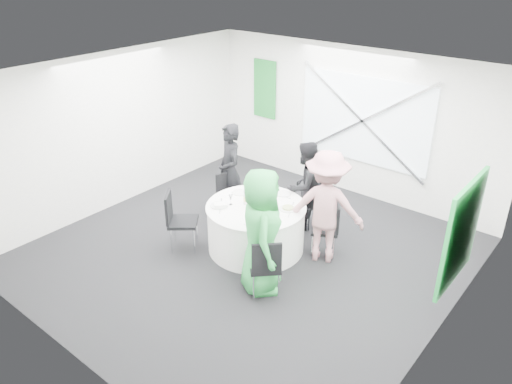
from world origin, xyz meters
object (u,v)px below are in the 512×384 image
Objects in this scene: chair_back_right at (330,225)px; person_woman_pink at (326,207)px; clear_water_bottle at (246,197)px; person_woman_green at (261,232)px; person_man_back_left at (230,171)px; chair_back at (312,198)px; green_water_bottle at (269,199)px; chair_back_left at (229,194)px; person_man_back at (305,186)px; chair_front_left at (177,216)px; banquet_table at (256,227)px; chair_front_right at (266,264)px.

chair_back_right is 0.50× the size of person_woman_pink.
person_woman_pink reaches higher than clear_water_bottle.
person_woman_green reaches higher than clear_water_bottle.
person_man_back_left is at bearing -28.40° from person_woman_pink.
green_water_bottle reaches higher than chair_back.
clear_water_bottle is (-0.87, 0.71, -0.03)m from person_woman_green.
chair_back is 2.62× the size of green_water_bottle.
chair_back_right is 0.49× the size of person_woman_green.
green_water_bottle is at bearing -1.61° from person_woman_pink.
person_man_back is (1.15, 0.63, 0.27)m from chair_back_left.
chair_front_left is at bearing -56.58° from person_man_back_left.
chair_front_left is 0.55× the size of person_woman_pink.
person_woman_green is (0.46, -1.97, 0.41)m from chair_back.
banquet_table is 1.74× the size of chair_back_right.
banquet_table is 1.26m from chair_front_right.
person_woman_green is (-0.27, -1.20, 0.02)m from person_woman_pink.
chair_back_left is (-0.95, 0.42, 0.12)m from banquet_table.
person_woman_pink is (0.98, 0.44, 0.51)m from banquet_table.
chair_back_right is 0.97× the size of chair_front_right.
person_woman_pink is (1.94, 1.22, 0.32)m from chair_front_left.
person_man_back_left is at bearing 150.96° from banquet_table.
chair_back_right is 1.43m from person_woman_green.
clear_water_bottle is (0.80, 0.72, 0.31)m from chair_front_left.
banquet_table is at bearing -90.00° from chair_back_right.
person_woman_pink is at bearing -55.89° from person_woman_green.
person_man_back_left is 1.35m from person_man_back.
chair_front_left is 0.63× the size of person_man_back.
chair_front_right is at bearing -38.58° from clear_water_bottle.
person_woman_green is at bearing 53.00° from person_woman_pink.
person_woman_green is (1.66, -1.18, 0.41)m from chair_back_left.
chair_front_right is at bearing -168.56° from person_woman_green.
chair_front_right is 2.84× the size of green_water_bottle.
person_man_back is 0.87× the size of person_woman_pink.
person_woman_pink is at bearing 22.53° from green_water_bottle.
person_man_back is 1.89m from person_woman_green.
chair_back_right is 0.53× the size of person_man_back_left.
person_woman_green reaches higher than chair_back_right.
banquet_table is 1.16m from chair_back_right.
chair_front_left is 1.40m from person_man_back_left.
person_woman_green reaches higher than chair_front_right.
person_woman_pink is (1.94, 0.02, 0.39)m from chair_back_left.
chair_back_right is at bearing -54.97° from person_woman_green.
chair_back_left is at bearing -50.65° from person_man_back.
person_man_back_left is (-0.10, 1.37, 0.28)m from chair_front_left.
chair_back_left is 2.08m from person_woman_green.
person_woman_green reaches higher than green_water_bottle.
chair_back is 1.44m from chair_back_left.
person_man_back_left is 0.93× the size of person_woman_green.
banquet_table is 0.86× the size of person_woman_green.
person_woman_pink is at bearing -96.85° from chair_front_left.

